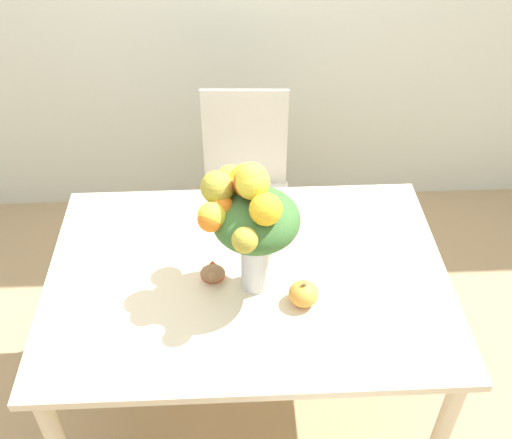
{
  "coord_description": "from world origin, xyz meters",
  "views": [
    {
      "loc": [
        -0.04,
        -1.45,
        2.26
      ],
      "look_at": [
        0.03,
        -0.05,
        1.06
      ],
      "focal_mm": 42.0,
      "sensor_mm": 36.0,
      "label": 1
    }
  ],
  "objects_px": {
    "turkey_figurine": "(213,270)",
    "pumpkin": "(303,294)",
    "dining_chair_near_window": "(245,191)",
    "flower_vase": "(250,216)"
  },
  "relations": [
    {
      "from": "flower_vase",
      "to": "pumpkin",
      "type": "relative_size",
      "value": 4.96
    },
    {
      "from": "turkey_figurine",
      "to": "pumpkin",
      "type": "bearing_deg",
      "value": -22.9
    },
    {
      "from": "pumpkin",
      "to": "dining_chair_near_window",
      "type": "relative_size",
      "value": 0.1
    },
    {
      "from": "turkey_figurine",
      "to": "flower_vase",
      "type": "bearing_deg",
      "value": -13.67
    },
    {
      "from": "pumpkin",
      "to": "dining_chair_near_window",
      "type": "xyz_separation_m",
      "value": [
        -0.16,
        0.95,
        -0.31
      ]
    },
    {
      "from": "flower_vase",
      "to": "dining_chair_near_window",
      "type": "relative_size",
      "value": 0.5
    },
    {
      "from": "pumpkin",
      "to": "dining_chair_near_window",
      "type": "bearing_deg",
      "value": 99.75
    },
    {
      "from": "turkey_figurine",
      "to": "dining_chair_near_window",
      "type": "bearing_deg",
      "value": 80.77
    },
    {
      "from": "pumpkin",
      "to": "turkey_figurine",
      "type": "bearing_deg",
      "value": 157.1
    },
    {
      "from": "dining_chair_near_window",
      "to": "pumpkin",
      "type": "bearing_deg",
      "value": -77.41
    }
  ]
}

